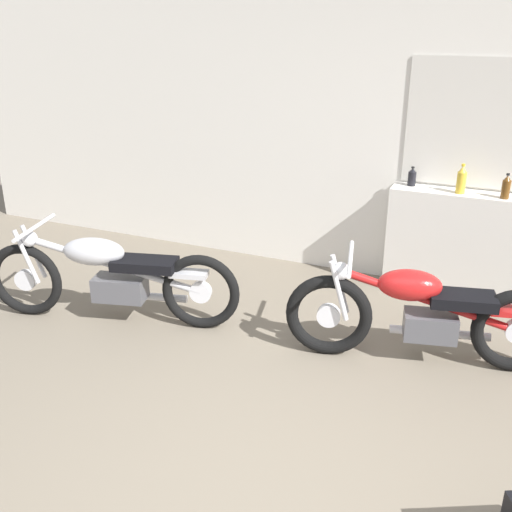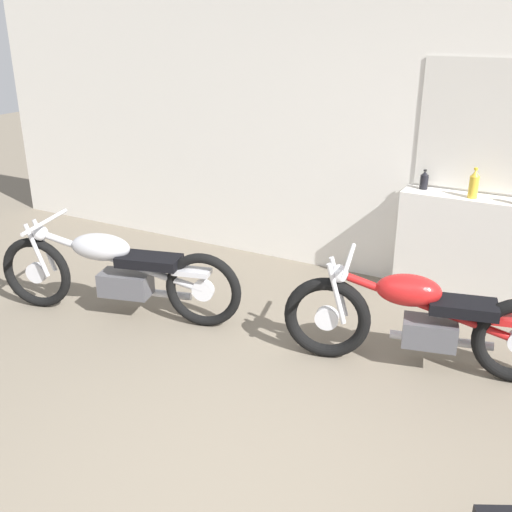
{
  "view_description": "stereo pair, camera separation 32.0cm",
  "coord_description": "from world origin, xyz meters",
  "views": [
    {
      "loc": [
        0.83,
        -2.06,
        2.34
      ],
      "look_at": [
        -0.82,
        1.67,
        0.7
      ],
      "focal_mm": 42.0,
      "sensor_mm": 36.0,
      "label": 1
    },
    {
      "loc": [
        1.12,
        -1.92,
        2.34
      ],
      "look_at": [
        -0.82,
        1.67,
        0.7
      ],
      "focal_mm": 42.0,
      "sensor_mm": 36.0,
      "label": 2
    }
  ],
  "objects": [
    {
      "name": "wall_back",
      "position": [
        0.03,
        3.31,
        1.4
      ],
      "size": [
        10.0,
        0.07,
        2.8
      ],
      "color": "silver",
      "rests_on": "ground_plane"
    },
    {
      "name": "sill_counter",
      "position": [
        0.58,
        3.13,
        0.48
      ],
      "size": [
        1.44,
        0.28,
        0.95
      ],
      "color": "silver",
      "rests_on": "ground_plane"
    },
    {
      "name": "bottle_leftmost",
      "position": [
        0.01,
        3.17,
        1.03
      ],
      "size": [
        0.07,
        0.07,
        0.17
      ],
      "color": "black",
      "rests_on": "sill_counter"
    },
    {
      "name": "bottle_left_center",
      "position": [
        0.43,
        3.09,
        1.06
      ],
      "size": [
        0.08,
        0.08,
        0.25
      ],
      "color": "gold",
      "rests_on": "sill_counter"
    },
    {
      "name": "motorcycle_silver",
      "position": [
        -2.02,
        1.49,
        0.4
      ],
      "size": [
        2.06,
        0.78,
        0.8
      ],
      "color": "black",
      "rests_on": "ground_plane"
    },
    {
      "name": "motorcycle_red",
      "position": [
        0.38,
        1.85,
        0.39
      ],
      "size": [
        1.9,
        0.72,
        0.79
      ],
      "color": "black",
      "rests_on": "ground_plane"
    }
  ]
}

